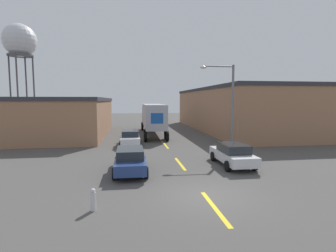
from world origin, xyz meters
name	(u,v)px	position (x,y,z in m)	size (l,w,h in m)	color
ground_plane	(205,196)	(0.00, 0.00, 0.00)	(160.00, 160.00, 0.00)	#4C4947
road_centerline	(180,164)	(0.00, 6.28, 0.00)	(0.20, 18.87, 0.01)	yellow
warehouse_left	(60,116)	(-12.40, 23.78, 2.38)	(11.93, 19.84, 4.75)	#9E7051
warehouse_right	(242,109)	(13.44, 26.35, 3.11)	(14.00, 29.41, 6.22)	#9E7051
semi_truck	(152,116)	(-0.57, 22.52, 2.39)	(2.81, 14.06, 3.94)	black
parked_car_left_near	(130,160)	(-3.45, 4.55, 0.79)	(2.01, 4.67, 1.51)	navy
parked_car_right_near	(233,154)	(3.45, 5.31, 0.79)	(2.01, 4.67, 1.51)	silver
parked_car_left_far	(130,137)	(-3.45, 14.38, 0.79)	(2.01, 4.67, 1.51)	silver
water_tower	(20,42)	(-22.92, 40.09, 14.92)	(5.80, 5.80, 18.07)	#47474C
street_lamp	(228,101)	(4.80, 9.86, 4.37)	(2.98, 0.32, 7.39)	slate
fire_hydrant	(93,200)	(-4.93, -0.94, 0.46)	(0.22, 0.22, 0.92)	silver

